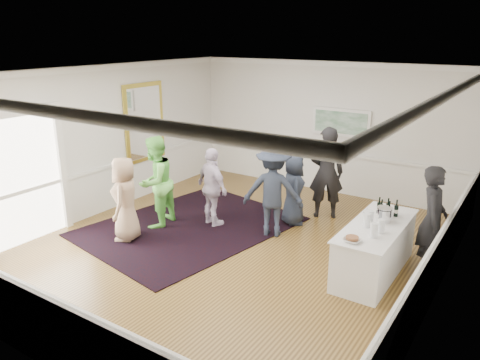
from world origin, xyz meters
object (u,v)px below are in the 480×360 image
Objects in this scene: guest_green at (155,182)px; guest_navy at (294,190)px; guest_lilac at (212,187)px; ice_bucket at (384,215)px; guest_tan at (125,199)px; nut_bowl at (352,239)px; serving_table at (375,249)px; guest_dark_a at (273,190)px; guest_dark_b at (326,173)px; bartender at (432,220)px.

guest_navy is (2.29, 1.65, -0.20)m from guest_green.
guest_lilac is 3.49m from ice_bucket.
guest_lilac reaches higher than guest_navy.
ice_bucket is at bearing -158.72° from guest_lilac.
guest_tan is 3.38m from guest_navy.
nut_bowl is at bearing -172.57° from guest_navy.
guest_tan is at bearing -173.93° from nut_bowl.
serving_table is 8.21× the size of ice_bucket.
guest_dark_a is (2.22, 0.91, -0.02)m from guest_green.
guest_green is at bearing 0.85° from guest_dark_a.
serving_table is 2.27m from guest_dark_a.
guest_dark_b is (2.71, 3.17, 0.18)m from guest_tan.
guest_green reaches higher than guest_dark_a.
guest_green is 1.16m from guest_lilac.
guest_lilac is 2.45m from guest_dark_b.
ice_bucket is at bearing 108.91° from bartender.
guest_dark_a is (2.23, 1.73, 0.10)m from guest_tan.
bartender is at bearing 94.12° from guest_green.
guest_navy is at bearing 134.81° from nut_bowl.
guest_tan is (-5.14, -1.85, -0.10)m from bartender.
guest_dark_a reaches higher than guest_tan.
serving_table is 1.03m from bartender.
bartender reaches higher than guest_lilac.
serving_table is at bearing 77.16° from guest_tan.
serving_table is 1.30× the size of guest_lilac.
ice_bucket is at bearing 81.08° from nut_bowl.
serving_table is at bearing 82.38° from nut_bowl.
nut_bowl is at bearing -98.92° from ice_bucket.
guest_green reaches higher than nut_bowl.
nut_bowl is (-0.16, -1.03, -0.08)m from ice_bucket.
guest_dark_b reaches higher than guest_tan.
guest_dark_b is 0.86m from guest_navy.
guest_dark_b is 2.43m from ice_bucket.
serving_table is 1.13× the size of guest_green.
guest_dark_b reaches higher than serving_table.
guest_navy is (-0.41, -0.71, -0.25)m from guest_dark_b.
nut_bowl is at bearing 139.39° from bartender.
guest_dark_a is 0.92× the size of guest_dark_b.
ice_bucket is (0.05, 0.19, 0.54)m from serving_table.
guest_navy is (2.31, 2.46, -0.08)m from guest_tan.
guest_navy is at bearing 118.39° from guest_green.
guest_lilac is at bearing -179.65° from ice_bucket.
guest_lilac reaches higher than nut_bowl.
guest_lilac is (-4.17, -0.39, -0.09)m from bartender.
guest_navy is at bearing 31.85° from guest_dark_b.
guest_dark_b reaches higher than nut_bowl.
nut_bowl reaches higher than serving_table.
guest_green is 7.12× the size of nut_bowl.
bartender reaches higher than guest_navy.
guest_green is at bearing 175.19° from nut_bowl.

